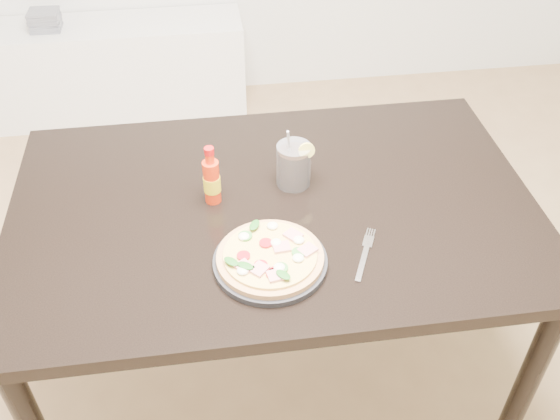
{
  "coord_description": "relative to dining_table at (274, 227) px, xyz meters",
  "views": [
    {
      "loc": [
        -0.32,
        -0.96,
        1.83
      ],
      "look_at": [
        -0.16,
        0.18,
        0.83
      ],
      "focal_mm": 40.0,
      "sensor_mm": 36.0,
      "label": 1
    }
  ],
  "objects": [
    {
      "name": "cd_stack",
      "position": [
        -0.89,
        1.75,
        -0.12
      ],
      "size": [
        0.14,
        0.12,
        0.09
      ],
      "color": "slate",
      "rests_on": "media_console"
    },
    {
      "name": "pizza",
      "position": [
        -0.04,
        -0.22,
        0.11
      ],
      "size": [
        0.26,
        0.26,
        0.03
      ],
      "color": "tan",
      "rests_on": "plate"
    },
    {
      "name": "cola_cup",
      "position": [
        0.07,
        0.08,
        0.14
      ],
      "size": [
        0.1,
        0.09,
        0.18
      ],
      "rotation": [
        0.0,
        0.0,
        -0.19
      ],
      "color": "black",
      "rests_on": "dining_table"
    },
    {
      "name": "dining_table",
      "position": [
        0.0,
        0.0,
        0.0
      ],
      "size": [
        1.4,
        0.9,
        0.75
      ],
      "color": "black",
      "rests_on": "ground"
    },
    {
      "name": "fork",
      "position": [
        0.2,
        -0.22,
        0.09
      ],
      "size": [
        0.09,
        0.18,
        0.0
      ],
      "rotation": [
        0.0,
        0.0,
        -0.42
      ],
      "color": "silver",
      "rests_on": "dining_table"
    },
    {
      "name": "hot_sauce_bottle",
      "position": [
        -0.16,
        0.04,
        0.15
      ],
      "size": [
        0.05,
        0.05,
        0.17
      ],
      "rotation": [
        0.0,
        0.0,
        0.11
      ],
      "color": "red",
      "rests_on": "dining_table"
    },
    {
      "name": "plate",
      "position": [
        -0.04,
        -0.22,
        0.09
      ],
      "size": [
        0.27,
        0.27,
        0.02
      ],
      "primitive_type": "cylinder",
      "color": "black",
      "rests_on": "dining_table"
    },
    {
      "name": "media_console",
      "position": [
        -0.64,
        1.77,
        -0.42
      ],
      "size": [
        1.4,
        0.34,
        0.5
      ],
      "primitive_type": "cube",
      "color": "white",
      "rests_on": "ground"
    }
  ]
}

